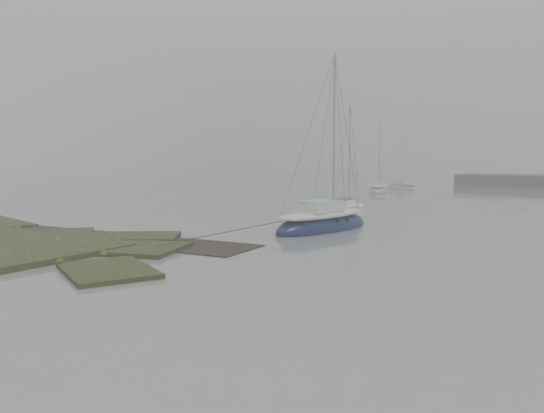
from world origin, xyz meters
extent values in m
plane|color=slate|center=(0.00, 30.00, 0.00)|extent=(160.00, 160.00, 0.00)
ellipsoid|color=#0B1334|center=(1.50, 12.00, 0.12)|extent=(3.22, 6.99, 1.63)
ellipsoid|color=silver|center=(1.50, 12.00, 0.77)|extent=(2.65, 6.07, 0.46)
cube|color=silver|center=(1.46, 11.71, 1.17)|extent=(1.78, 2.50, 0.48)
cube|color=#7BB7D1|center=(1.46, 11.71, 1.44)|extent=(1.65, 2.30, 0.08)
cylinder|color=#939399|center=(1.63, 12.86, 4.95)|extent=(0.11, 0.11, 7.69)
cylinder|color=#939399|center=(1.43, 11.52, 1.44)|extent=(0.50, 2.67, 0.09)
ellipsoid|color=silver|center=(-0.11, 17.90, 0.09)|extent=(2.00, 5.26, 1.25)
ellipsoid|color=white|center=(-0.11, 17.90, 0.59)|extent=(1.62, 4.57, 0.35)
cube|color=white|center=(-0.10, 17.68, 0.90)|extent=(1.21, 1.83, 0.37)
cube|color=#15194E|center=(-0.10, 17.68, 1.11)|extent=(1.13, 1.68, 0.06)
cylinder|color=#939399|center=(-0.15, 18.56, 3.80)|extent=(0.08, 0.08, 5.90)
cylinder|color=#939399|center=(-0.09, 17.53, 1.11)|extent=(0.19, 2.07, 0.07)
ellipsoid|color=#A2A6AC|center=(-7.19, 40.76, 0.10)|extent=(3.59, 5.94, 1.37)
ellipsoid|color=white|center=(-7.19, 40.76, 0.64)|extent=(3.00, 5.13, 0.39)
cube|color=white|center=(-7.11, 40.53, 0.98)|extent=(1.77, 2.22, 0.40)
cube|color=#ACB2B9|center=(-7.11, 40.53, 1.21)|extent=(1.64, 2.04, 0.06)
cylinder|color=#939399|center=(-7.42, 41.45, 4.15)|extent=(0.09, 0.09, 6.45)
cylinder|color=#939399|center=(-7.05, 40.38, 1.21)|extent=(0.80, 2.16, 0.07)
ellipsoid|color=#B5BBBF|center=(-6.83, 46.96, 0.08)|extent=(4.84, 3.82, 1.15)
ellipsoid|color=silver|center=(-6.83, 46.96, 0.54)|extent=(4.16, 3.23, 0.32)
cube|color=silver|center=(-6.66, 46.85, 0.82)|extent=(1.91, 1.72, 0.34)
cube|color=silver|center=(-6.66, 46.85, 1.01)|extent=(1.76, 1.59, 0.05)
cylinder|color=#939399|center=(-7.34, 47.28, 3.48)|extent=(0.07, 0.07, 5.41)
cylinder|color=#939399|center=(-6.54, 46.78, 1.01)|extent=(1.64, 1.05, 0.06)
camera|label=1|loc=(13.82, -11.33, 3.62)|focal=35.00mm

